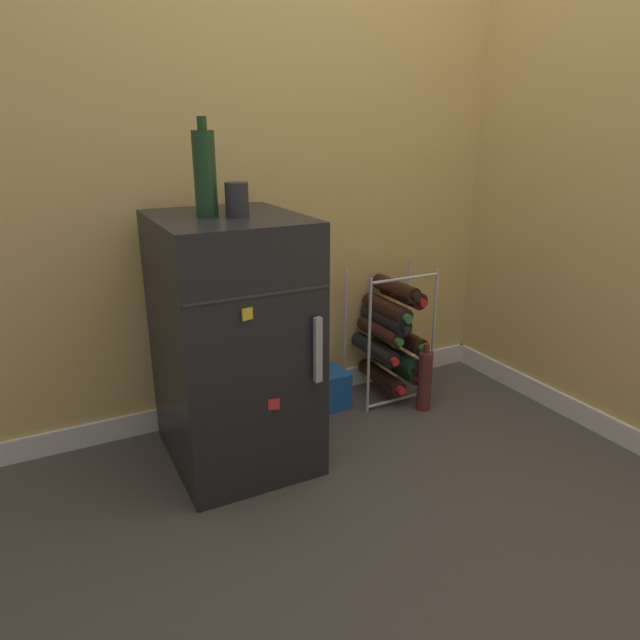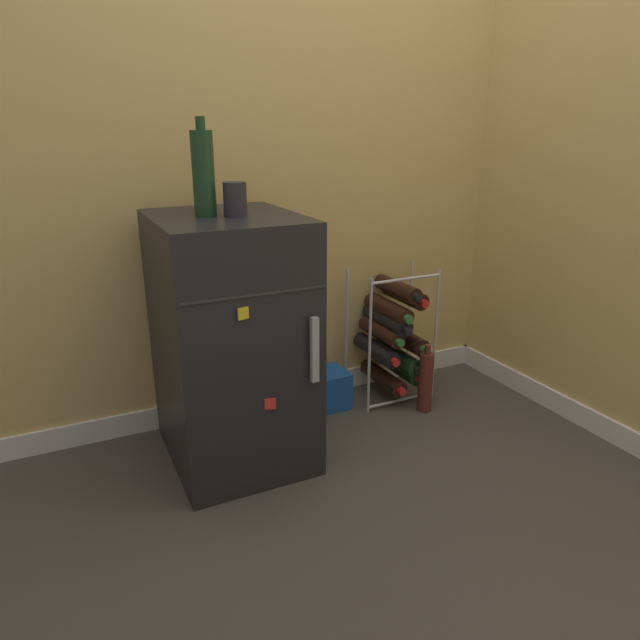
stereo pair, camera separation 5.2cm
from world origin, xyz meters
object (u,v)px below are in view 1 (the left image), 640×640
mini_fridge (233,343)px  fridge_top_cup (237,200)px  fridge_top_bottle (205,173)px  soda_box (313,391)px  wine_rack (391,335)px  loose_bottle_floor (424,380)px

mini_fridge → fridge_top_cup: fridge_top_cup is taller
fridge_top_cup → fridge_top_bottle: bearing=152.6°
soda_box → wine_rack: bearing=-5.5°
wine_rack → fridge_top_bottle: bearing=-169.7°
soda_box → loose_bottle_floor: 0.47m
loose_bottle_floor → fridge_top_cup: bearing=-179.2°
mini_fridge → fridge_top_cup: 0.49m
mini_fridge → fridge_top_cup: (0.02, -0.04, 0.49)m
fridge_top_cup → fridge_top_bottle: size_ratio=0.36×
loose_bottle_floor → mini_fridge: bearing=178.0°
soda_box → mini_fridge: bearing=-154.9°
soda_box → fridge_top_bottle: (-0.46, -0.19, 0.93)m
fridge_top_cup → fridge_top_bottle: fridge_top_bottle is taller
mini_fridge → loose_bottle_floor: 0.88m
soda_box → fridge_top_cup: (-0.38, -0.23, 0.85)m
fridge_top_cup → loose_bottle_floor: 1.13m
wine_rack → loose_bottle_floor: (0.05, -0.18, -0.15)m
fridge_top_bottle → loose_bottle_floor: size_ratio=1.01×
fridge_top_bottle → loose_bottle_floor: (0.88, -0.03, -0.88)m
mini_fridge → wine_rack: 0.80m
fridge_top_cup → soda_box: bearing=31.1°
mini_fridge → loose_bottle_floor: bearing=-2.0°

